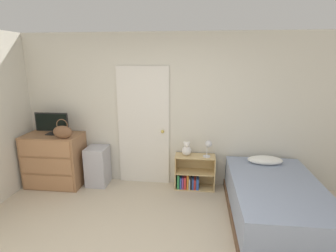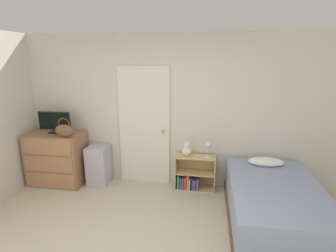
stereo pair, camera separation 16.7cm
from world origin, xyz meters
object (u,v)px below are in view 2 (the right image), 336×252
at_px(dresser, 57,158).
at_px(tv, 54,122).
at_px(teddy_bear, 187,150).
at_px(bed, 274,204).
at_px(storage_bin, 99,165).
at_px(handbag, 64,131).
at_px(bookshelf, 192,176).
at_px(desk_lamp, 208,146).

bearing_deg(dresser, tv, 86.78).
distance_m(teddy_bear, bed, 1.53).
distance_m(storage_bin, bed, 2.86).
xyz_separation_m(dresser, tv, (0.00, 0.03, 0.64)).
bearing_deg(handbag, bookshelf, 8.45).
height_order(tv, teddy_bear, tv).
xyz_separation_m(storage_bin, teddy_bear, (1.53, 0.05, 0.35)).
bearing_deg(handbag, storage_bin, 30.45).
xyz_separation_m(teddy_bear, desk_lamp, (0.35, -0.04, 0.10)).
bearing_deg(desk_lamp, tv, -178.63).
bearing_deg(desk_lamp, teddy_bear, 173.12).
distance_m(handbag, desk_lamp, 2.34).
bearing_deg(dresser, desk_lamp, 2.01).
relative_size(tv, desk_lamp, 2.01).
distance_m(dresser, bookshelf, 2.36).
distance_m(bookshelf, bed, 1.39).
distance_m(handbag, teddy_bear, 2.01).
bearing_deg(tv, desk_lamp, 1.37).
relative_size(tv, bookshelf, 0.86).
height_order(handbag, teddy_bear, handbag).
bearing_deg(tv, teddy_bear, 2.66).
distance_m(handbag, bed, 3.32).
distance_m(storage_bin, teddy_bear, 1.57).
relative_size(handbag, teddy_bear, 1.32).
relative_size(bookshelf, bed, 0.35).
distance_m(tv, handbag, 0.36).
distance_m(dresser, storage_bin, 0.74).
bearing_deg(desk_lamp, bed, -40.77).
bearing_deg(dresser, teddy_bear, 3.40).
bearing_deg(teddy_bear, bookshelf, 1.55).
bearing_deg(bookshelf, bed, -35.41).
bearing_deg(handbag, tv, 145.34).
xyz_separation_m(tv, desk_lamp, (2.60, 0.06, -0.32)).
bearing_deg(bookshelf, handbag, -171.55).
xyz_separation_m(tv, storage_bin, (0.72, 0.06, -0.76)).
xyz_separation_m(dresser, teddy_bear, (2.25, 0.13, 0.23)).
distance_m(storage_bin, desk_lamp, 1.93).
height_order(handbag, bookshelf, handbag).
height_order(dresser, bookshelf, dresser).
bearing_deg(storage_bin, tv, -175.55).
bearing_deg(bed, tv, 168.65).
distance_m(dresser, handbag, 0.65).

